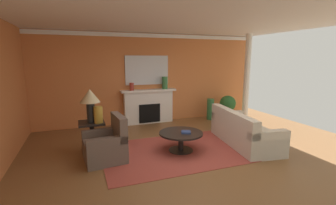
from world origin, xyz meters
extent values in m
plane|color=brown|center=(0.00, 0.00, 0.00)|extent=(9.24, 9.24, 0.00)
cube|color=#CC723D|center=(0.00, 3.09, 1.45)|extent=(7.70, 0.12, 2.90)
cube|color=white|center=(0.00, 0.30, 2.93)|extent=(7.70, 6.66, 0.06)
cube|color=white|center=(0.00, 3.01, 2.82)|extent=(7.70, 0.08, 0.12)
cube|color=#993D33|center=(-0.04, 0.24, 0.01)|extent=(3.55, 2.24, 0.01)
cube|color=white|center=(-0.06, 2.88, 0.53)|extent=(1.60, 0.25, 1.05)
cube|color=black|center=(-0.06, 2.86, 0.35)|extent=(0.70, 0.26, 0.60)
cube|color=white|center=(-0.06, 2.85, 1.08)|extent=(1.80, 0.35, 0.06)
cube|color=silver|center=(-0.06, 3.00, 1.73)|extent=(1.43, 0.04, 0.93)
cube|color=beige|center=(1.64, 0.13, 0.23)|extent=(1.18, 2.20, 0.45)
cube|color=beige|center=(1.29, 0.18, 0.65)|extent=(0.49, 2.11, 0.40)
cube|color=beige|center=(1.51, -0.81, 0.31)|extent=(0.92, 0.32, 0.62)
cube|color=beige|center=(1.77, 1.07, 0.31)|extent=(0.92, 0.32, 0.62)
cube|color=brown|center=(-1.74, 0.30, 0.22)|extent=(0.87, 0.87, 0.44)
cube|color=brown|center=(-1.42, 0.33, 0.70)|extent=(0.23, 0.81, 0.51)
cube|color=brown|center=(-1.77, 0.63, 0.30)|extent=(0.81, 0.21, 0.60)
cube|color=brown|center=(-1.71, -0.03, 0.30)|extent=(0.81, 0.21, 0.60)
cylinder|color=black|center=(-0.04, 0.24, 0.43)|extent=(1.00, 1.00, 0.04)
cylinder|color=black|center=(-0.04, 0.24, 0.21)|extent=(0.12, 0.12, 0.41)
cylinder|color=black|center=(-0.04, 0.24, 0.01)|extent=(0.56, 0.56, 0.03)
cube|color=black|center=(-1.95, 0.92, 0.68)|extent=(0.56, 0.56, 0.04)
cube|color=black|center=(-1.95, 0.92, 0.33)|extent=(0.10, 0.10, 0.66)
cube|color=black|center=(-1.95, 0.92, 0.02)|extent=(0.45, 0.45, 0.04)
cylinder|color=black|center=(-1.95, 0.92, 0.92)|extent=(0.18, 0.18, 0.45)
cone|color=#C6B284|center=(-1.95, 0.92, 1.30)|extent=(0.44, 0.44, 0.30)
cylinder|color=#9E3328|center=(-0.61, 2.83, 1.23)|extent=(0.14, 0.14, 0.24)
cylinder|color=#33703D|center=(0.49, 2.83, 1.32)|extent=(0.18, 0.18, 0.40)
cylinder|color=#33703D|center=(2.09, 2.58, 0.36)|extent=(0.24, 0.24, 0.73)
cylinder|color=#B7892D|center=(-1.80, 0.80, 0.88)|extent=(0.19, 0.19, 0.37)
cube|color=navy|center=(0.04, 0.15, 0.47)|extent=(0.27, 0.26, 0.04)
cylinder|color=#BCB29E|center=(2.69, 2.43, 0.15)|extent=(0.32, 0.32, 0.30)
sphere|color=#28602D|center=(2.69, 2.43, 0.55)|extent=(0.56, 0.56, 0.56)
cylinder|color=white|center=(3.21, 2.15, 1.45)|extent=(0.20, 0.20, 2.90)
camera|label=1|loc=(-2.15, -4.61, 2.12)|focal=25.76mm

